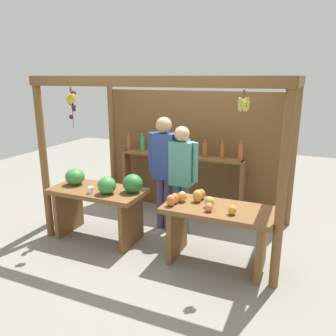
# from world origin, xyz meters

# --- Properties ---
(ground_plane) EXTENTS (12.00, 12.00, 0.00)m
(ground_plane) POSITION_xyz_m (0.00, 0.00, 0.00)
(ground_plane) COLOR gray
(ground_plane) RESTS_ON ground
(market_stall) EXTENTS (3.22, 1.83, 2.23)m
(market_stall) POSITION_xyz_m (-0.00, 0.40, 1.29)
(market_stall) COLOR brown
(market_stall) RESTS_ON ground
(fruit_counter_left) EXTENTS (1.31, 0.64, 0.98)m
(fruit_counter_left) POSITION_xyz_m (-0.82, -0.64, 0.63)
(fruit_counter_left) COLOR brown
(fruit_counter_left) RESTS_ON ground
(fruit_counter_right) EXTENTS (1.30, 0.64, 0.89)m
(fruit_counter_right) POSITION_xyz_m (0.82, -0.65, 0.55)
(fruit_counter_right) COLOR brown
(fruit_counter_right) RESTS_ON ground
(bottle_shelf_unit) EXTENTS (2.07, 0.22, 1.35)m
(bottle_shelf_unit) POSITION_xyz_m (-0.13, 0.64, 0.82)
(bottle_shelf_unit) COLOR brown
(bottle_shelf_unit) RESTS_ON ground
(vendor_man) EXTENTS (0.48, 0.23, 1.68)m
(vendor_man) POSITION_xyz_m (-0.14, 0.01, 1.01)
(vendor_man) COLOR #503F6C
(vendor_man) RESTS_ON ground
(vendor_woman) EXTENTS (0.48, 0.21, 1.57)m
(vendor_woman) POSITION_xyz_m (0.14, -0.03, 0.94)
(vendor_woman) COLOR #365568
(vendor_woman) RESTS_ON ground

